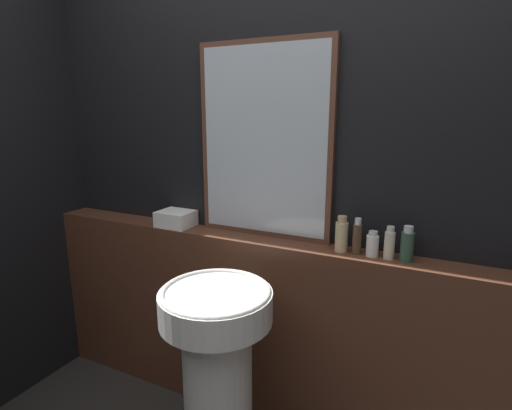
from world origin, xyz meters
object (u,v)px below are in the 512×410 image
at_px(lotion_bottle, 372,245).
at_px(hand_soap_bottle, 407,245).
at_px(pedestal_sink, 218,372).
at_px(conditioner_bottle, 357,237).
at_px(body_wash_bottle, 389,244).
at_px(shampoo_bottle, 342,235).
at_px(mirror, 264,142).
at_px(towel_stack, 176,219).

bearing_deg(lotion_bottle, hand_soap_bottle, -0.00).
bearing_deg(pedestal_sink, conditioner_bottle, 44.81).
distance_m(conditioner_bottle, body_wash_bottle, 0.13).
relative_size(shampoo_bottle, lotion_bottle, 1.45).
bearing_deg(pedestal_sink, hand_soap_bottle, 34.27).
bearing_deg(lotion_bottle, conditioner_bottle, 180.00).
relative_size(mirror, shampoo_bottle, 5.75).
distance_m(shampoo_bottle, lotion_bottle, 0.14).
relative_size(pedestal_sink, body_wash_bottle, 6.41).
relative_size(mirror, hand_soap_bottle, 6.13).
bearing_deg(hand_soap_bottle, mirror, 174.65).
height_order(towel_stack, hand_soap_bottle, hand_soap_bottle).
bearing_deg(towel_stack, mirror, 7.40).
bearing_deg(body_wash_bottle, conditioner_bottle, 180.00).
bearing_deg(conditioner_bottle, pedestal_sink, -135.19).
bearing_deg(hand_soap_bottle, body_wash_bottle, 180.00).
xyz_separation_m(pedestal_sink, body_wash_bottle, (0.58, 0.44, 0.51)).
distance_m(lotion_bottle, body_wash_bottle, 0.07).
xyz_separation_m(shampoo_bottle, conditioner_bottle, (0.07, 0.00, -0.00)).
height_order(shampoo_bottle, body_wash_bottle, shampoo_bottle).
bearing_deg(towel_stack, hand_soap_bottle, 0.00).
bearing_deg(lotion_bottle, body_wash_bottle, -0.00).
distance_m(towel_stack, body_wash_bottle, 1.09).
relative_size(pedestal_sink, conditioner_bottle, 5.65).
height_order(towel_stack, shampoo_bottle, shampoo_bottle).
xyz_separation_m(lotion_bottle, body_wash_bottle, (0.07, -0.00, 0.01)).
height_order(lotion_bottle, body_wash_bottle, body_wash_bottle).
bearing_deg(hand_soap_bottle, conditioner_bottle, 180.00).
bearing_deg(mirror, pedestal_sink, -86.57).
xyz_separation_m(mirror, hand_soap_bottle, (0.68, -0.06, -0.39)).
distance_m(towel_stack, conditioner_bottle, 0.96).
distance_m(mirror, hand_soap_bottle, 0.78).
xyz_separation_m(towel_stack, shampoo_bottle, (0.89, 0.00, 0.03)).
bearing_deg(towel_stack, body_wash_bottle, 0.00).
xyz_separation_m(body_wash_bottle, hand_soap_bottle, (0.07, 0.00, 0.00)).
bearing_deg(body_wash_bottle, shampoo_bottle, 180.00).
bearing_deg(mirror, body_wash_bottle, -5.96).
bearing_deg(shampoo_bottle, body_wash_bottle, -0.00).
xyz_separation_m(shampoo_bottle, body_wash_bottle, (0.20, -0.00, -0.01)).
relative_size(mirror, towel_stack, 5.00).
bearing_deg(conditioner_bottle, lotion_bottle, 0.00).
height_order(mirror, body_wash_bottle, mirror).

